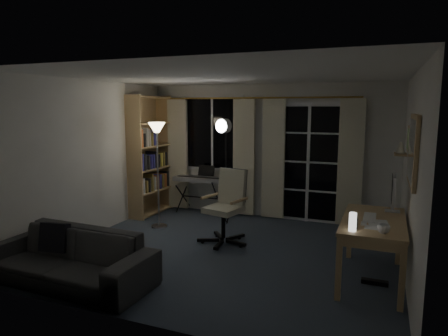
# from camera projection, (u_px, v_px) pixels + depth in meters

# --- Properties ---
(floor) EXTENTS (4.50, 4.00, 0.02)m
(floor) POSITION_uv_depth(u_px,v_px,m) (227.00, 253.00, 5.53)
(floor) COLOR #363F4E
(floor) RESTS_ON ground
(window) EXTENTS (1.20, 0.08, 1.40)m
(window) POSITION_uv_depth(u_px,v_px,m) (213.00, 133.00, 7.49)
(window) COLOR white
(window) RESTS_ON floor
(french_door) EXTENTS (1.32, 0.09, 2.11)m
(french_door) POSITION_uv_depth(u_px,v_px,m) (308.00, 163.00, 6.90)
(french_door) COLOR white
(french_door) RESTS_ON floor
(curtains) EXTENTS (3.60, 0.07, 2.13)m
(curtains) POSITION_uv_depth(u_px,v_px,m) (258.00, 158.00, 7.13)
(curtains) COLOR gold
(curtains) RESTS_ON floor
(bookshelf) EXTENTS (0.39, 1.04, 2.20)m
(bookshelf) POSITION_uv_depth(u_px,v_px,m) (147.00, 158.00, 7.42)
(bookshelf) COLOR tan
(bookshelf) RESTS_ON floor
(torchiere_lamp) EXTENTS (0.35, 0.35, 1.75)m
(torchiere_lamp) POSITION_uv_depth(u_px,v_px,m) (157.00, 143.00, 6.48)
(torchiere_lamp) COLOR #B2B2B7
(torchiere_lamp) RESTS_ON floor
(keyboard_piano) EXTENTS (1.18, 0.59, 0.85)m
(keyboard_piano) POSITION_uv_depth(u_px,v_px,m) (205.00, 180.00, 7.39)
(keyboard_piano) COLOR black
(keyboard_piano) RESTS_ON floor
(studio_light) EXTENTS (0.40, 0.41, 1.83)m
(studio_light) POSITION_uv_depth(u_px,v_px,m) (224.00, 138.00, 6.79)
(studio_light) COLOR black
(studio_light) RESTS_ON floor
(office_chair) EXTENTS (0.75, 0.75, 1.08)m
(office_chair) POSITION_uv_depth(u_px,v_px,m) (228.00, 199.00, 5.91)
(office_chair) COLOR black
(office_chair) RESTS_ON floor
(desk) EXTENTS (0.69, 1.36, 0.73)m
(desk) POSITION_uv_depth(u_px,v_px,m) (373.00, 227.00, 4.55)
(desk) COLOR tan
(desk) RESTS_ON floor
(monitor) EXTENTS (0.18, 0.52, 0.46)m
(monitor) POSITION_uv_depth(u_px,v_px,m) (393.00, 190.00, 4.83)
(monitor) COLOR silver
(monitor) RESTS_ON desk
(desk_clutter) EXTENTS (0.43, 0.82, 0.92)m
(desk_clutter) POSITION_uv_depth(u_px,v_px,m) (366.00, 238.00, 4.37)
(desk_clutter) COLOR white
(desk_clutter) RESTS_ON desk
(mug) EXTENTS (0.12, 0.10, 0.12)m
(mug) POSITION_uv_depth(u_px,v_px,m) (384.00, 228.00, 4.03)
(mug) COLOR silver
(mug) RESTS_ON desk
(wall_mirror) EXTENTS (0.04, 0.94, 0.74)m
(wall_mirror) POSITION_uv_depth(u_px,v_px,m) (413.00, 150.00, 4.15)
(wall_mirror) COLOR tan
(wall_mirror) RESTS_ON floor
(framed_print) EXTENTS (0.03, 0.42, 0.32)m
(framed_print) POSITION_uv_depth(u_px,v_px,m) (409.00, 139.00, 4.97)
(framed_print) COLOR tan
(framed_print) RESTS_ON floor
(wall_shelf) EXTENTS (0.16, 0.30, 0.18)m
(wall_shelf) POSITION_uv_depth(u_px,v_px,m) (401.00, 150.00, 5.48)
(wall_shelf) COLOR tan
(wall_shelf) RESTS_ON floor
(sofa) EXTENTS (2.04, 0.65, 0.79)m
(sofa) POSITION_uv_depth(u_px,v_px,m) (67.00, 249.00, 4.53)
(sofa) COLOR #313234
(sofa) RESTS_ON floor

